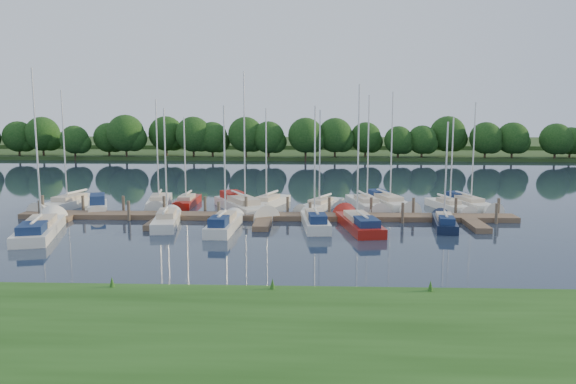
{
  "coord_description": "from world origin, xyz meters",
  "views": [
    {
      "loc": [
        3.63,
        -36.54,
        8.71
      ],
      "look_at": [
        1.81,
        8.0,
        2.2
      ],
      "focal_mm": 35.0,
      "sensor_mm": 36.0,
      "label": 1
    }
  ],
  "objects_px": {
    "dock": "(265,218)",
    "sailboat_n_5": "(268,204)",
    "sailboat_n_0": "(69,204)",
    "motorboat": "(98,207)",
    "sailboat_s_2": "(224,226)"
  },
  "relations": [
    {
      "from": "dock",
      "to": "sailboat_s_2",
      "type": "xyz_separation_m",
      "value": [
        -2.66,
        -3.87,
        0.14
      ]
    },
    {
      "from": "dock",
      "to": "motorboat",
      "type": "relative_size",
      "value": 7.43
    },
    {
      "from": "dock",
      "to": "sailboat_n_0",
      "type": "xyz_separation_m",
      "value": [
        -18.17,
        5.25,
        0.08
      ]
    },
    {
      "from": "motorboat",
      "to": "sailboat_s_2",
      "type": "distance_m",
      "value": 14.41
    },
    {
      "from": "dock",
      "to": "sailboat_s_2",
      "type": "height_order",
      "value": "sailboat_s_2"
    },
    {
      "from": "dock",
      "to": "sailboat_n_5",
      "type": "distance_m",
      "value": 6.5
    },
    {
      "from": "sailboat_s_2",
      "to": "dock",
      "type": "bearing_deg",
      "value": 58.4
    },
    {
      "from": "sailboat_n_5",
      "to": "sailboat_s_2",
      "type": "relative_size",
      "value": 0.97
    },
    {
      "from": "sailboat_n_0",
      "to": "sailboat_n_5",
      "type": "relative_size",
      "value": 1.18
    },
    {
      "from": "sailboat_n_5",
      "to": "sailboat_n_0",
      "type": "bearing_deg",
      "value": 24.38
    },
    {
      "from": "dock",
      "to": "motorboat",
      "type": "height_order",
      "value": "motorboat"
    },
    {
      "from": "motorboat",
      "to": "sailboat_s_2",
      "type": "bearing_deg",
      "value": 128.39
    },
    {
      "from": "dock",
      "to": "sailboat_n_5",
      "type": "bearing_deg",
      "value": 92.56
    },
    {
      "from": "sailboat_n_0",
      "to": "sailboat_n_5",
      "type": "xyz_separation_m",
      "value": [
        17.88,
        1.25,
        -0.0
      ]
    },
    {
      "from": "dock",
      "to": "sailboat_n_0",
      "type": "bearing_deg",
      "value": 163.89
    }
  ]
}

